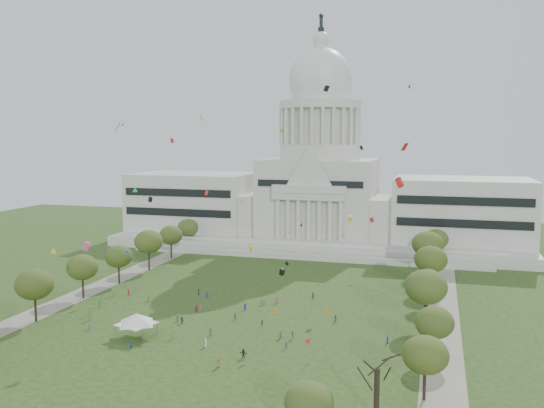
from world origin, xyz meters
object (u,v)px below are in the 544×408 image
(big_bare_tree, at_px, (377,364))
(event_tent, at_px, (136,319))
(person_0, at_px, (388,340))
(capitol, at_px, (319,189))

(big_bare_tree, relative_size, event_tent, 1.06)
(event_tent, height_order, person_0, event_tent)
(big_bare_tree, distance_m, event_tent, 58.35)
(capitol, relative_size, big_bare_tree, 12.50)
(event_tent, distance_m, person_0, 54.01)
(capitol, xyz_separation_m, big_bare_tree, (38.00, -141.59, -13.62))
(event_tent, bearing_deg, person_0, 12.12)
(capitol, height_order, event_tent, capitol)
(capitol, bearing_deg, big_bare_tree, -74.98)
(event_tent, xyz_separation_m, person_0, (52.70, 11.31, -3.41))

